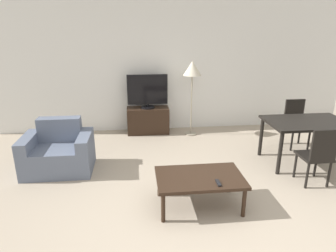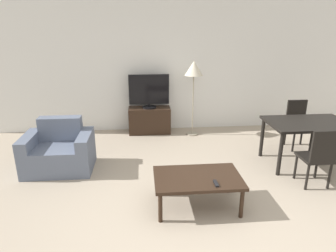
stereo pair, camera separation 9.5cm
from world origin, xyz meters
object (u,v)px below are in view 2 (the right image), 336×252
at_px(armchair, 59,152).
at_px(dining_table, 308,127).
at_px(tv_stand, 150,120).
at_px(dining_chair_near, 318,155).
at_px(coffee_table, 198,180).
at_px(remote_primary, 216,183).
at_px(tv, 149,91).
at_px(floor_lamp, 194,71).
at_px(dining_chair_far, 298,122).

distance_m(armchair, dining_table, 3.97).
xyz_separation_m(tv_stand, dining_chair_near, (2.25, -2.45, 0.21)).
relative_size(armchair, tv_stand, 1.19).
relative_size(coffee_table, remote_primary, 7.15).
bearing_deg(dining_table, armchair, 177.60).
height_order(tv_stand, dining_chair_near, dining_chair_near).
relative_size(tv_stand, remote_primary, 5.76).
distance_m(tv, floor_lamp, 0.99).
bearing_deg(dining_chair_near, tv_stand, 132.62).
height_order(tv_stand, tv, tv).
bearing_deg(coffee_table, armchair, 148.31).
relative_size(dining_table, dining_chair_near, 1.48).
relative_size(tv_stand, tv, 1.05).
bearing_deg(tv, coffee_table, -79.62).
height_order(armchair, coffee_table, armchair).
bearing_deg(dining_chair_far, coffee_table, -141.02).
xyz_separation_m(armchair, dining_table, (3.95, -0.17, 0.35)).
xyz_separation_m(tv, dining_table, (2.48, -1.73, -0.26)).
bearing_deg(armchair, dining_chair_far, 7.58).
bearing_deg(dining_table, floor_lamp, 136.27).
xyz_separation_m(tv_stand, dining_table, (2.48, -1.73, 0.36)).
distance_m(dining_table, remote_primary, 2.20).
bearing_deg(dining_chair_near, tv, 132.65).
height_order(armchair, dining_table, armchair).
height_order(tv, remote_primary, tv).
bearing_deg(dining_chair_far, dining_chair_near, -107.39).
xyz_separation_m(floor_lamp, remote_primary, (-0.19, -2.79, -0.89)).
relative_size(armchair, coffee_table, 0.96).
height_order(tv_stand, coffee_table, tv_stand).
relative_size(tv, dining_table, 0.64).
relative_size(tv, remote_primary, 5.47).
xyz_separation_m(coffee_table, dining_chair_near, (1.74, 0.33, 0.11)).
height_order(armchair, tv, tv).
bearing_deg(remote_primary, dining_chair_near, 18.93).
distance_m(tv_stand, coffee_table, 2.83).
bearing_deg(coffee_table, remote_primary, -48.44).
bearing_deg(tv, floor_lamp, -12.56).
bearing_deg(remote_primary, dining_chair_far, 44.45).
relative_size(dining_chair_near, dining_chair_far, 1.00).
xyz_separation_m(armchair, dining_chair_near, (3.72, -0.89, 0.19)).
distance_m(armchair, remote_primary, 2.59).
height_order(tv, dining_chair_far, tv).
bearing_deg(dining_table, tv, 145.15).
xyz_separation_m(coffee_table, remote_primary, (0.18, -0.20, 0.05)).
distance_m(armchair, coffee_table, 2.33).
distance_m(dining_table, floor_lamp, 2.32).
bearing_deg(floor_lamp, armchair, -149.83).
distance_m(coffee_table, dining_chair_near, 1.78).
xyz_separation_m(dining_table, dining_chair_far, (0.23, 0.72, -0.15)).
xyz_separation_m(dining_chair_near, dining_chair_far, (0.45, 1.44, 0.00)).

